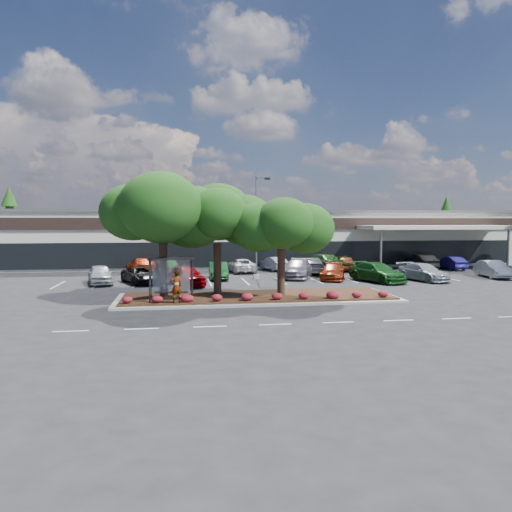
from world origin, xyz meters
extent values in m
plane|color=black|center=(0.00, 0.00, 0.00)|extent=(160.00, 160.00, 0.00)
cube|color=beige|center=(0.00, 34.00, 3.00)|extent=(80.00, 20.00, 6.00)
cube|color=#4A4A4C|center=(0.00, 34.00, 6.10)|extent=(80.40, 20.40, 0.30)
cube|color=black|center=(0.00, 23.95, 4.80)|extent=(80.00, 0.25, 1.20)
cube|color=black|center=(0.00, 23.95, 1.60)|extent=(60.00, 0.18, 2.60)
cube|color=red|center=(-6.00, 23.88, 4.80)|extent=(6.00, 0.12, 1.00)
cube|color=beige|center=(20.00, 21.50, 4.40)|extent=(16.00, 5.00, 0.40)
cylinder|color=slate|center=(13.00, 19.50, 2.10)|extent=(0.24, 0.24, 4.20)
cylinder|color=slate|center=(27.00, 19.50, 2.10)|extent=(0.24, 0.24, 4.20)
cube|color=#9B9A96|center=(-2.00, 4.00, 0.07)|extent=(18.00, 6.00, 0.15)
cube|color=#46311B|center=(-2.00, 4.00, 0.20)|extent=(17.20, 5.20, 0.12)
cube|color=silver|center=(-12.00, -4.00, 0.01)|extent=(1.60, 0.12, 0.01)
cube|color=silver|center=(-8.80, -4.00, 0.01)|extent=(1.60, 0.12, 0.01)
cube|color=silver|center=(-5.60, -4.00, 0.01)|extent=(1.60, 0.12, 0.01)
cube|color=silver|center=(-2.40, -4.00, 0.01)|extent=(1.60, 0.12, 0.01)
cube|color=silver|center=(0.80, -4.00, 0.01)|extent=(1.60, 0.12, 0.01)
cube|color=silver|center=(4.00, -4.00, 0.01)|extent=(1.60, 0.12, 0.01)
cube|color=silver|center=(7.20, -4.00, 0.01)|extent=(1.60, 0.12, 0.01)
cube|color=silver|center=(10.40, -4.00, 0.01)|extent=(1.60, 0.12, 0.01)
cube|color=silver|center=(-16.50, 13.50, 0.01)|extent=(0.12, 5.00, 0.01)
cube|color=silver|center=(-13.50, 13.50, 0.01)|extent=(0.12, 5.00, 0.01)
cube|color=silver|center=(-10.50, 13.50, 0.01)|extent=(0.12, 5.00, 0.01)
cube|color=silver|center=(-7.50, 13.50, 0.01)|extent=(0.12, 5.00, 0.01)
cube|color=silver|center=(-4.50, 13.50, 0.01)|extent=(0.12, 5.00, 0.01)
cube|color=silver|center=(-1.50, 13.50, 0.01)|extent=(0.12, 5.00, 0.01)
cube|color=silver|center=(1.50, 13.50, 0.01)|extent=(0.12, 5.00, 0.01)
cube|color=silver|center=(4.50, 13.50, 0.01)|extent=(0.12, 5.00, 0.01)
cube|color=silver|center=(7.50, 13.50, 0.01)|extent=(0.12, 5.00, 0.01)
cube|color=silver|center=(10.50, 13.50, 0.01)|extent=(0.12, 5.00, 0.01)
cube|color=silver|center=(13.50, 13.50, 0.01)|extent=(0.12, 5.00, 0.01)
cube|color=silver|center=(16.50, 13.50, 0.01)|extent=(0.12, 5.00, 0.01)
cylinder|color=black|center=(-8.75, 3.45, 1.51)|extent=(0.08, 0.08, 2.50)
cylinder|color=black|center=(-6.25, 3.45, 1.51)|extent=(0.08, 0.08, 2.50)
cylinder|color=black|center=(-8.75, 2.15, 1.51)|extent=(0.08, 0.08, 2.50)
cylinder|color=black|center=(-6.25, 2.15, 1.51)|extent=(0.08, 0.08, 2.50)
cube|color=black|center=(-7.50, 2.80, 2.80)|extent=(2.75, 1.55, 0.10)
cube|color=silver|center=(-7.50, 3.45, 1.63)|extent=(2.30, 0.03, 2.00)
cube|color=black|center=(-7.50, 3.05, 0.71)|extent=(2.00, 0.35, 0.06)
cone|color=#15380D|center=(-30.00, 46.00, 5.00)|extent=(4.40, 4.40, 10.00)
cone|color=#15380D|center=(34.00, 44.00, 4.50)|extent=(3.96, 3.96, 9.00)
imported|color=#594C47|center=(-7.20, 1.70, 1.24)|extent=(0.84, 0.72, 1.95)
cube|color=#9B9A96|center=(-0.32, 15.08, 0.20)|extent=(0.50, 0.50, 0.40)
cylinder|color=slate|center=(-0.32, 15.08, 4.67)|extent=(0.14, 0.14, 8.54)
cube|color=slate|center=(0.13, 15.01, 8.79)|extent=(0.92, 0.37, 0.14)
cube|color=black|center=(0.62, 14.92, 8.72)|extent=(0.49, 0.37, 0.18)
imported|color=#9DA1A8|center=(-13.27, 13.73, 0.77)|extent=(2.69, 4.80, 1.54)
imported|color=black|center=(-10.03, 13.60, 0.68)|extent=(3.88, 5.35, 1.35)
imported|color=#810004|center=(-6.44, 11.60, 0.80)|extent=(3.32, 5.07, 1.60)
imported|color=#12441B|center=(-3.59, 15.63, 0.74)|extent=(1.70, 4.52, 1.47)
imported|color=slate|center=(3.41, 15.35, 0.83)|extent=(4.33, 6.15, 1.65)
imported|color=maroon|center=(6.12, 13.59, 0.70)|extent=(3.55, 5.20, 1.40)
imported|color=#175019|center=(9.31, 11.53, 0.80)|extent=(3.97, 5.98, 1.61)
imported|color=#979CA3|center=(13.50, 11.64, 0.73)|extent=(3.31, 5.42, 1.47)
imported|color=#A7ACB2|center=(20.84, 12.93, 0.76)|extent=(2.33, 4.82, 1.52)
imported|color=#9D2706|center=(-10.36, 19.52, 0.83)|extent=(3.61, 6.13, 1.67)
imported|color=#1B4C21|center=(-8.24, 18.48, 0.78)|extent=(2.60, 5.00, 1.57)
imported|color=silver|center=(-0.88, 21.01, 0.67)|extent=(2.68, 5.01, 1.34)
imported|color=#A2A4AD|center=(2.64, 22.38, 0.70)|extent=(2.60, 4.49, 1.40)
imported|color=#21531E|center=(7.31, 21.38, 0.86)|extent=(4.15, 6.40, 1.72)
imported|color=#4E4D54|center=(5.66, 18.77, 0.79)|extent=(3.09, 5.74, 1.58)
imported|color=maroon|center=(9.77, 20.87, 0.78)|extent=(3.05, 4.89, 1.55)
imported|color=black|center=(18.15, 21.15, 0.80)|extent=(1.75, 4.89, 1.60)
imported|color=navy|center=(21.21, 20.48, 0.69)|extent=(1.48, 4.17, 1.37)
camera|label=1|loc=(-7.11, -27.66, 5.05)|focal=35.00mm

